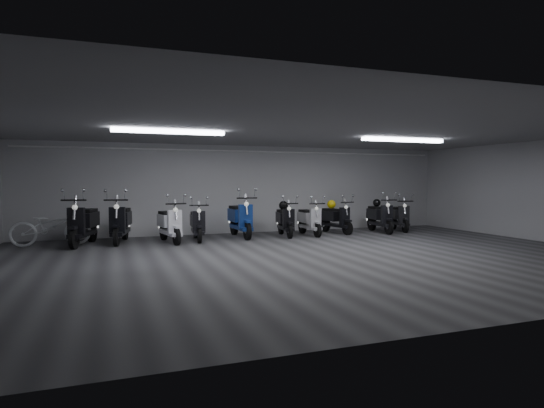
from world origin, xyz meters
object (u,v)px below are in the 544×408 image
object	(u,v)px
scooter_2	(170,218)
scooter_6	(310,215)
scooter_0	(83,217)
scooter_5	(285,215)
scooter_3	(197,218)
helmet_2	(377,203)
scooter_1	(121,216)
scooter_4	(240,213)
scooter_9	(399,212)
bicycle	(51,222)
helmet_0	(331,204)
helmet_1	(283,205)
scooter_8	(380,212)
scooter_7	(336,214)

from	to	relation	value
scooter_2	scooter_6	size ratio (longest dim) A/B	1.08
scooter_0	scooter_5	size ratio (longest dim) A/B	1.18
scooter_3	scooter_6	xyz separation A→B (m)	(3.47, 0.03, -0.01)
helmet_2	scooter_1	bearing A→B (deg)	179.83
scooter_4	scooter_9	distance (m)	5.45
bicycle	helmet_0	bearing A→B (deg)	-91.81
helmet_1	scooter_6	bearing A→B (deg)	-18.49
scooter_1	scooter_4	bearing A→B (deg)	11.47
scooter_6	helmet_0	size ratio (longest dim) A/B	5.99
scooter_4	bicycle	distance (m)	5.07
scooter_2	scooter_8	world-z (taller)	scooter_2
scooter_5	helmet_2	bearing A→B (deg)	10.70
helmet_0	helmet_2	size ratio (longest dim) A/B	1.10
scooter_2	scooter_9	bearing A→B (deg)	-7.57
scooter_1	scooter_0	bearing A→B (deg)	-156.79
helmet_0	helmet_1	bearing A→B (deg)	-173.93
scooter_6	scooter_4	bearing A→B (deg)	173.84
scooter_7	helmet_0	xyz separation A→B (m)	(-0.05, 0.23, 0.29)
helmet_2	scooter_7	bearing A→B (deg)	178.83
scooter_8	helmet_2	distance (m)	0.38
bicycle	helmet_0	distance (m)	8.19
scooter_2	scooter_9	distance (m)	7.56
scooter_6	scooter_1	bearing A→B (deg)	177.95
scooter_1	bicycle	world-z (taller)	scooter_1
scooter_1	scooter_3	xyz separation A→B (m)	(2.03, -0.24, -0.10)
scooter_7	scooter_8	xyz separation A→B (m)	(1.46, -0.28, 0.04)
scooter_0	scooter_9	bearing A→B (deg)	16.07
scooter_1	helmet_0	size ratio (longest dim) A/B	7.09
scooter_2	bicycle	size ratio (longest dim) A/B	0.95
scooter_1	scooter_2	size ratio (longest dim) A/B	1.10
helmet_1	bicycle	bearing A→B (deg)	179.96
scooter_2	scooter_7	size ratio (longest dim) A/B	1.07
scooter_3	bicycle	xyz separation A→B (m)	(-3.74, 0.29, -0.02)
helmet_1	helmet_2	bearing A→B (deg)	-1.32
helmet_2	scooter_8	bearing A→B (deg)	-96.52
scooter_4	scooter_7	bearing A→B (deg)	-1.94
scooter_3	scooter_2	bearing A→B (deg)	-162.59
helmet_0	scooter_1	bearing A→B (deg)	-177.91
scooter_3	scooter_9	distance (m)	6.77
scooter_3	bicycle	world-z (taller)	scooter_3
scooter_1	helmet_1	size ratio (longest dim) A/B	7.09
scooter_7	scooter_9	distance (m)	2.29
scooter_2	scooter_6	distance (m)	4.26
scooter_2	helmet_0	world-z (taller)	scooter_2
scooter_4	scooter_1	bearing A→B (deg)	178.98
scooter_0	scooter_3	world-z (taller)	scooter_0
scooter_2	scooter_7	xyz separation A→B (m)	(5.27, 0.42, -0.04)
scooter_0	helmet_0	distance (m)	7.41
scooter_5	scooter_9	bearing A→B (deg)	8.59
scooter_0	helmet_0	bearing A→B (deg)	19.07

